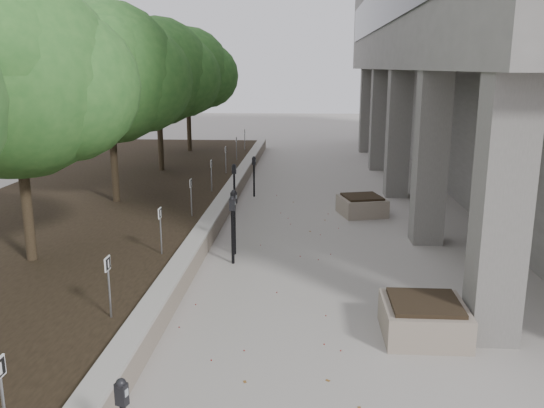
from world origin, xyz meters
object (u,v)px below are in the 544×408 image
(crabapple_tree_4, at_px, (158,95))
(crabapple_tree_5, at_px, (188,89))
(parking_meter_3, at_px, (233,230))
(planter_front, at_px, (424,318))
(parking_meter_4, at_px, (234,187))
(crabapple_tree_3, at_px, (110,103))
(planter_back, at_px, (362,205))
(parking_meter_2, at_px, (234,222))
(crabapple_tree_2, at_px, (18,120))
(parking_meter_5, at_px, (254,177))

(crabapple_tree_4, relative_size, crabapple_tree_5, 1.00)
(parking_meter_3, bearing_deg, planter_front, -44.92)
(crabapple_tree_4, bearing_deg, parking_meter_4, -52.96)
(crabapple_tree_3, bearing_deg, planter_back, 4.00)
(crabapple_tree_3, height_order, crabapple_tree_5, same)
(parking_meter_2, height_order, parking_meter_3, parking_meter_2)
(crabapple_tree_2, height_order, planter_back, crabapple_tree_2)
(crabapple_tree_3, bearing_deg, parking_meter_4, 12.05)
(crabapple_tree_4, distance_m, planter_back, 8.73)
(crabapple_tree_2, distance_m, crabapple_tree_4, 10.00)
(crabapple_tree_2, relative_size, parking_meter_5, 4.13)
(parking_meter_5, relative_size, planter_back, 1.11)
(parking_meter_2, relative_size, planter_back, 1.24)
(parking_meter_2, xyz_separation_m, parking_meter_3, (0.05, -0.62, -0.00))
(crabapple_tree_4, bearing_deg, crabapple_tree_5, 90.00)
(crabapple_tree_5, bearing_deg, crabapple_tree_4, -90.00)
(crabapple_tree_3, height_order, parking_meter_2, crabapple_tree_3)
(crabapple_tree_3, distance_m, crabapple_tree_5, 10.00)
(crabapple_tree_3, xyz_separation_m, parking_meter_2, (3.76, -3.23, -2.38))
(parking_meter_2, height_order, planter_back, parking_meter_2)
(crabapple_tree_4, bearing_deg, parking_meter_2, -65.43)
(crabapple_tree_5, height_order, planter_front, crabapple_tree_5)
(parking_meter_2, height_order, parking_meter_5, parking_meter_2)
(parking_meter_4, bearing_deg, parking_meter_3, -78.91)
(planter_front, bearing_deg, parking_meter_3, 137.10)
(crabapple_tree_4, relative_size, parking_meter_4, 3.93)
(crabapple_tree_4, relative_size, parking_meter_3, 3.71)
(crabapple_tree_3, xyz_separation_m, parking_meter_3, (3.81, -3.85, -2.39))
(crabapple_tree_2, relative_size, crabapple_tree_3, 1.00)
(crabapple_tree_2, height_order, parking_meter_4, crabapple_tree_2)
(crabapple_tree_3, height_order, planter_back, crabapple_tree_3)
(planter_front, bearing_deg, parking_meter_4, 117.17)
(parking_meter_5, xyz_separation_m, planter_front, (3.56, -9.59, -0.37))
(crabapple_tree_3, bearing_deg, parking_meter_5, 35.43)
(crabapple_tree_5, xyz_separation_m, planter_front, (7.20, -17.00, -2.83))
(parking_meter_5, bearing_deg, parking_meter_4, -90.37)
(parking_meter_3, bearing_deg, crabapple_tree_3, 132.67)
(crabapple_tree_2, bearing_deg, parking_meter_3, 16.79)
(parking_meter_4, relative_size, parking_meter_5, 1.05)
(crabapple_tree_3, distance_m, parking_meter_5, 5.10)
(crabapple_tree_5, relative_size, parking_meter_3, 3.71)
(crabapple_tree_5, bearing_deg, parking_meter_4, -70.75)
(parking_meter_3, height_order, parking_meter_4, parking_meter_3)
(parking_meter_2, bearing_deg, parking_meter_4, 116.54)
(parking_meter_3, relative_size, parking_meter_4, 1.06)
(crabapple_tree_4, xyz_separation_m, parking_meter_3, (3.81, -8.85, -2.39))
(crabapple_tree_2, distance_m, crabapple_tree_5, 15.00)
(crabapple_tree_3, xyz_separation_m, crabapple_tree_4, (0.00, 5.00, 0.00))
(planter_back, bearing_deg, parking_meter_2, -130.23)
(parking_meter_3, relative_size, parking_meter_5, 1.11)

